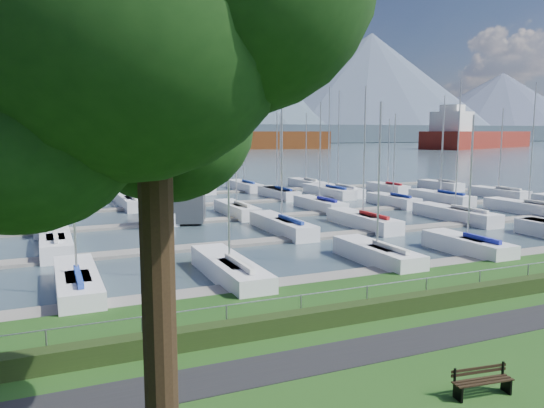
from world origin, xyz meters
TOP-DOWN VIEW (x-y plane):
  - path at (0.00, -3.00)m, footprint 160.00×2.00m
  - water at (0.00, 260.00)m, footprint 800.00×540.00m
  - hedge at (0.00, -0.40)m, footprint 80.00×0.70m
  - fence at (0.00, 0.00)m, footprint 80.00×0.04m
  - foothill at (0.00, 330.00)m, footprint 900.00×80.00m
  - mountains at (7.35, 404.62)m, footprint 1190.00×360.00m
  - docks at (0.00, 26.00)m, footprint 90.00×41.60m
  - bench_left at (-1.75, -6.93)m, footprint 1.84×0.65m
  - tree at (-11.33, -7.97)m, footprint 7.09×8.70m
  - crane at (-1.46, 27.20)m, footprint 5.75×13.49m
  - cargo_ship_mid at (54.15, 211.70)m, footprint 102.56×44.21m
  - cargo_ship_east at (175.13, 174.99)m, footprint 81.47×45.85m
  - sailboat_fleet at (-1.24, 28.59)m, footprint 75.34×49.52m

SIDE VIEW (x-z plane):
  - water at x=0.00m, z-range -0.50..-0.30m
  - docks at x=0.00m, z-range -0.34..-0.09m
  - path at x=0.00m, z-range -0.01..0.03m
  - hedge at x=0.00m, z-range 0.00..0.70m
  - bench_left at x=-1.75m, z-range -0.01..0.84m
  - fence at x=0.00m, z-range 1.18..1.22m
  - cargo_ship_mid at x=54.15m, z-range -7.23..14.27m
  - cargo_ship_east at x=175.13m, z-range -7.00..14.50m
  - crane at x=-1.46m, z-range -5.85..16.50m
  - sailboat_fleet at x=-1.24m, z-range -1.25..11.98m
  - foothill at x=0.00m, z-range 0.00..12.00m
  - tree at x=-11.33m, z-range 2.84..15.24m
  - mountains at x=7.35m, z-range -10.82..104.18m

